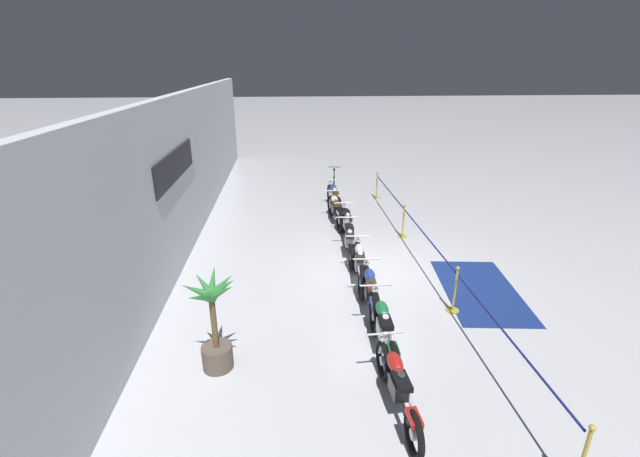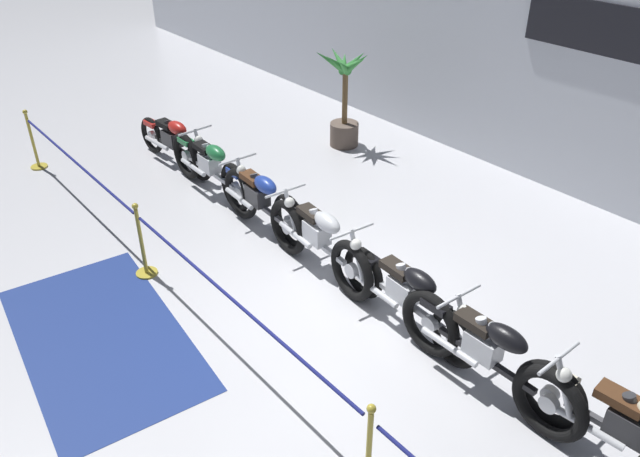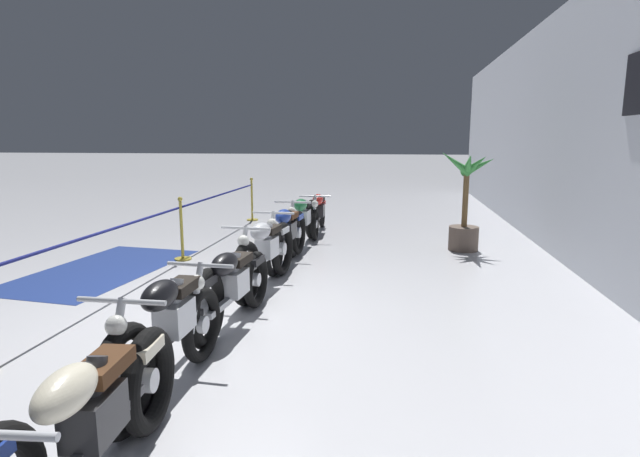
% 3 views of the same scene
% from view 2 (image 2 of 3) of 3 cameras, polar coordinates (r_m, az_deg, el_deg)
% --- Properties ---
extents(ground_plane, '(120.00, 120.00, 0.00)m').
position_cam_2_polar(ground_plane, '(7.48, -0.07, -8.06)').
color(ground_plane, silver).
extents(back_wall, '(28.00, 0.29, 4.20)m').
position_cam_2_polar(back_wall, '(10.21, 23.42, 13.90)').
color(back_wall, silver).
rests_on(back_wall, ground).
extents(motorcycle_red_0, '(2.18, 0.62, 0.91)m').
position_cam_2_polar(motorcycle_red_0, '(11.07, -13.22, 7.78)').
color(motorcycle_red_0, black).
rests_on(motorcycle_red_0, ground).
extents(motorcycle_green_1, '(2.47, 0.62, 0.97)m').
position_cam_2_polar(motorcycle_green_1, '(9.90, -9.88, 5.41)').
color(motorcycle_green_1, black).
rests_on(motorcycle_green_1, ground).
extents(motorcycle_blue_2, '(2.19, 0.62, 0.96)m').
position_cam_2_polar(motorcycle_blue_2, '(8.89, -5.53, 2.56)').
color(motorcycle_blue_2, black).
rests_on(motorcycle_blue_2, ground).
extents(motorcycle_silver_3, '(2.19, 0.62, 0.97)m').
position_cam_2_polar(motorcycle_silver_3, '(7.98, -0.08, -0.95)').
color(motorcycle_silver_3, black).
rests_on(motorcycle_silver_3, ground).
extents(motorcycle_black_4, '(2.17, 0.62, 0.92)m').
position_cam_2_polar(motorcycle_black_4, '(7.13, 7.94, -6.07)').
color(motorcycle_black_4, black).
rests_on(motorcycle_black_4, ground).
extents(motorcycle_black_5, '(2.24, 0.62, 0.97)m').
position_cam_2_polar(motorcycle_black_5, '(6.51, 15.00, -11.04)').
color(motorcycle_black_5, black).
rests_on(motorcycle_black_5, ground).
extents(motorcycle_cream_6, '(2.24, 0.62, 0.94)m').
position_cam_2_polar(motorcycle_cream_6, '(6.26, 26.76, -16.42)').
color(motorcycle_cream_6, black).
rests_on(motorcycle_cream_6, ground).
extents(potted_palm_left_of_row, '(1.07, 0.96, 1.84)m').
position_cam_2_polar(potted_palm_left_of_row, '(11.47, 2.23, 11.60)').
color(potted_palm_left_of_row, brown).
rests_on(potted_palm_left_of_row, ground).
extents(stanchion_far_left, '(12.35, 0.28, 1.05)m').
position_cam_2_polar(stanchion_far_left, '(7.65, -14.53, -1.26)').
color(stanchion_far_left, gold).
rests_on(stanchion_far_left, ground).
extents(stanchion_mid_left, '(0.28, 0.28, 1.05)m').
position_cam_2_polar(stanchion_mid_left, '(8.29, -15.88, -1.98)').
color(stanchion_mid_left, gold).
rests_on(stanchion_mid_left, ground).
extents(floor_banner, '(3.22, 1.97, 0.01)m').
position_cam_2_polar(floor_banner, '(7.62, -19.35, -9.35)').
color(floor_banner, navy).
rests_on(floor_banner, ground).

